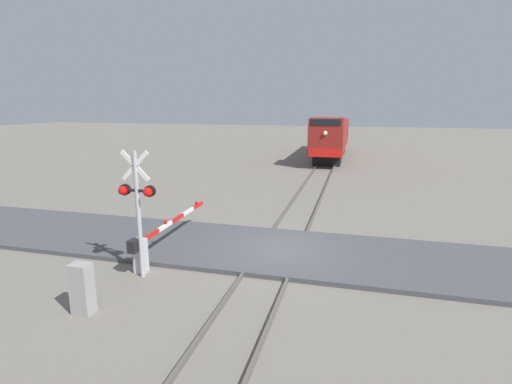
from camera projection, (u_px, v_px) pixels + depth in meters
The scene contains 8 objects.
ground_plane at pixel (279, 253), 14.31m from camera, with size 160.00×160.00×0.00m, color slate.
rail_track_left at pixel (260, 249), 14.47m from camera, with size 0.08×80.00×0.15m, color #59544C.
rail_track_right at pixel (299, 253), 14.12m from camera, with size 0.08×80.00×0.15m, color #59544C.
road_surface at pixel (279, 251), 14.29m from camera, with size 36.00×4.57×0.16m, color #47474C.
locomotive at pixel (331, 136), 38.56m from camera, with size 2.81×16.08×4.15m.
crossing_signal at pixel (137, 200), 11.79m from camera, with size 1.18×0.33×4.02m.
crossing_gate at pixel (152, 242), 13.20m from camera, with size 0.36×5.72×1.24m.
utility_cabinet at pixel (82, 289), 10.08m from camera, with size 0.52×0.40×1.37m, color #999993.
Camera 1 is at (2.58, -13.23, 5.38)m, focal length 27.38 mm.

